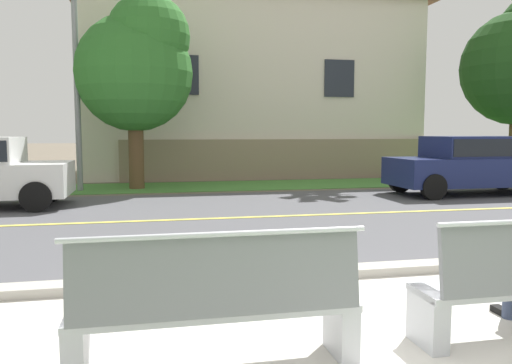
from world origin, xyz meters
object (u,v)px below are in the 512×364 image
(car_navy_near, at_px, (472,162))
(shade_tree_left, at_px, (138,64))
(bench_left, at_px, (217,307))
(streetlamp, at_px, (77,51))

(car_navy_near, bearing_deg, shade_tree_left, 160.04)
(shade_tree_left, bearing_deg, bench_left, -86.57)
(car_navy_near, xyz_separation_m, streetlamp, (-10.26, 3.21, 3.04))
(streetlamp, distance_m, shade_tree_left, 1.69)
(shade_tree_left, bearing_deg, car_navy_near, -19.96)
(bench_left, height_order, streetlamp, streetlamp)
(streetlamp, relative_size, shade_tree_left, 1.23)
(bench_left, distance_m, streetlamp, 12.47)
(bench_left, relative_size, car_navy_near, 0.46)
(car_navy_near, bearing_deg, streetlamp, 162.62)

